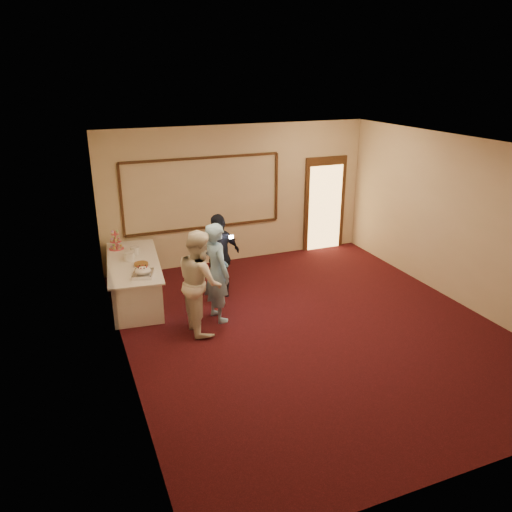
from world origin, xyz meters
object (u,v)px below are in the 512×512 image
(woman, at_px, (200,282))
(man, at_px, (217,272))
(plate_stack_b, at_px, (135,251))
(tart, at_px, (141,264))
(guest, at_px, (220,257))
(pavlova_tray, at_px, (143,272))
(plate_stack_a, at_px, (129,256))
(cupcake_stand, at_px, (116,242))
(buffet_table, at_px, (135,280))

(woman, bearing_deg, man, -57.26)
(plate_stack_b, height_order, tart, plate_stack_b)
(guest, bearing_deg, man, 42.85)
(pavlova_tray, bearing_deg, guest, 10.03)
(plate_stack_a, relative_size, tart, 0.68)
(man, bearing_deg, woman, 114.61)
(tart, xyz_separation_m, guest, (1.41, -0.22, 0.02))
(plate_stack_b, relative_size, woman, 0.10)
(plate_stack_a, bearing_deg, tart, -67.74)
(guest, bearing_deg, pavlova_tray, -15.79)
(cupcake_stand, bearing_deg, buffet_table, -76.20)
(pavlova_tray, relative_size, tart, 1.78)
(pavlova_tray, height_order, tart, pavlova_tray)
(pavlova_tray, height_order, man, man)
(guest, bearing_deg, woman, 31.34)
(cupcake_stand, distance_m, plate_stack_b, 0.53)
(woman, height_order, guest, woman)
(pavlova_tray, xyz_separation_m, plate_stack_b, (0.04, 1.13, 0.00))
(woman, bearing_deg, plate_stack_a, 25.96)
(plate_stack_a, bearing_deg, buffet_table, -52.43)
(buffet_table, distance_m, man, 1.84)
(buffet_table, height_order, guest, guest)
(cupcake_stand, height_order, tart, cupcake_stand)
(cupcake_stand, height_order, woman, woman)
(buffet_table, relative_size, plate_stack_a, 12.66)
(plate_stack_a, bearing_deg, cupcake_stand, 101.36)
(buffet_table, height_order, plate_stack_a, plate_stack_a)
(plate_stack_a, relative_size, woman, 0.11)
(plate_stack_b, bearing_deg, cupcake_stand, 123.41)
(pavlova_tray, xyz_separation_m, plate_stack_a, (-0.10, 0.83, 0.01))
(buffet_table, xyz_separation_m, cupcake_stand, (-0.19, 0.79, 0.53))
(cupcake_stand, bearing_deg, pavlova_tray, -81.04)
(man, height_order, guest, man)
(plate_stack_b, distance_m, woman, 2.06)
(plate_stack_b, bearing_deg, guest, -31.51)
(pavlova_tray, xyz_separation_m, man, (1.14, -0.54, 0.02))
(cupcake_stand, height_order, man, man)
(cupcake_stand, bearing_deg, plate_stack_b, -56.59)
(tart, xyz_separation_m, woman, (0.73, -1.27, 0.06))
(buffet_table, xyz_separation_m, man, (1.20, -1.31, 0.48))
(woman, bearing_deg, tart, 27.52)
(cupcake_stand, height_order, plate_stack_b, cupcake_stand)
(plate_stack_b, height_order, man, man)
(pavlova_tray, bearing_deg, buffet_table, 93.90)
(cupcake_stand, relative_size, plate_stack_b, 2.32)
(cupcake_stand, distance_m, guest, 2.15)
(tart, height_order, woman, woman)
(buffet_table, bearing_deg, woman, -62.27)
(cupcake_stand, height_order, plate_stack_a, cupcake_stand)
(pavlova_tray, distance_m, man, 1.27)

